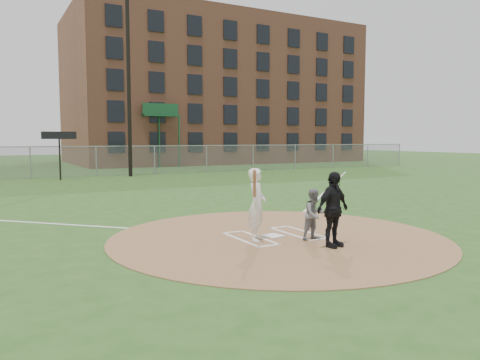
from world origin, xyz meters
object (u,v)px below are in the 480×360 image
batter_at_plate (257,204)px  catcher (314,214)px  umpire (333,209)px  home_plate (273,236)px

batter_at_plate → catcher: bearing=-26.0°
catcher → umpire: (-0.10, -0.80, 0.24)m
batter_at_plate → home_plate: bearing=17.0°
umpire → batter_at_plate: batter_at_plate is taller
catcher → batter_at_plate: size_ratio=0.70×
catcher → umpire: 0.84m
home_plate → catcher: size_ratio=0.36×
home_plate → catcher: 1.21m
umpire → home_plate: bearing=97.7°
umpire → catcher: bearing=70.8°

